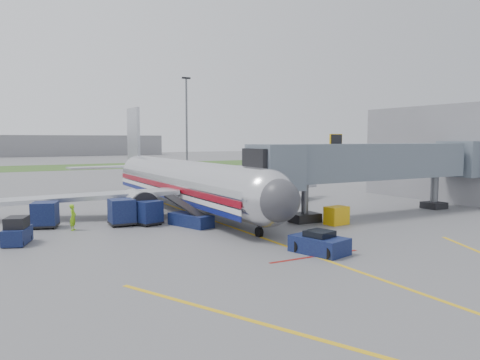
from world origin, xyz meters
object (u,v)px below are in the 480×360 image
airliner (184,181)px  baggage_tug (17,232)px  belt_loader (190,219)px  pushback_tug (319,244)px  ramp_worker (73,217)px

airliner → baggage_tug: airliner is taller
belt_loader → pushback_tug: bearing=-74.2°
airliner → pushback_tug: (0.67, -18.75, -2.10)m
baggage_tug → ramp_worker: size_ratio=1.45×
ramp_worker → baggage_tug: bearing=154.9°
pushback_tug → baggage_tug: baggage_tug is taller
airliner → pushback_tug: airliner is taller
baggage_tug → belt_loader: (11.74, 0.42, -0.22)m
pushback_tug → ramp_worker: (-11.14, 13.81, 0.39)m
belt_loader → ramp_worker: size_ratio=2.42×
pushback_tug → ramp_worker: 17.75m
baggage_tug → airliner: bearing=29.0°
baggage_tug → pushback_tug: bearing=-36.0°
baggage_tug → belt_loader: bearing=2.0°
airliner → belt_loader: (-2.52, -7.49, -2.11)m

